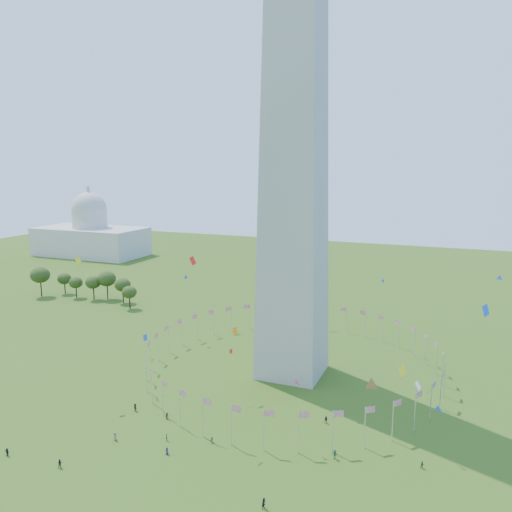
% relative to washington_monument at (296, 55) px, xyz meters
% --- Properties ---
extents(ground, '(600.00, 600.00, 0.00)m').
position_rel_washington_monument_xyz_m(ground, '(0.00, -50.00, -84.50)').
color(ground, '#2F4E12').
rests_on(ground, ground).
extents(washington_monument, '(16.80, 16.80, 169.00)m').
position_rel_washington_monument_xyz_m(washington_monument, '(0.00, 0.00, 0.00)').
color(washington_monument, '#B5AFA1').
rests_on(washington_monument, ground).
extents(flag_ring, '(80.24, 80.24, 9.00)m').
position_rel_washington_monument_xyz_m(flag_ring, '(-0.00, 0.00, -80.00)').
color(flag_ring, silver).
rests_on(flag_ring, ground).
extents(capitol_building, '(70.00, 35.00, 46.00)m').
position_rel_washington_monument_xyz_m(capitol_building, '(-180.00, 130.00, -61.50)').
color(capitol_building, beige).
rests_on(capitol_building, ground).
extents(crowd, '(95.98, 79.69, 1.95)m').
position_rel_washington_monument_xyz_m(crowd, '(2.89, -52.91, -83.64)').
color(crowd, '#262626').
rests_on(crowd, ground).
extents(kites_aloft, '(110.20, 75.07, 34.61)m').
position_rel_washington_monument_xyz_m(kites_aloft, '(8.24, -28.86, -64.33)').
color(kites_aloft, blue).
rests_on(kites_aloft, ground).
extents(tree_line_west, '(55.57, 15.68, 13.06)m').
position_rel_washington_monument_xyz_m(tree_line_west, '(-107.86, 40.80, -78.92)').
color(tree_line_west, '#3C541C').
rests_on(tree_line_west, ground).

